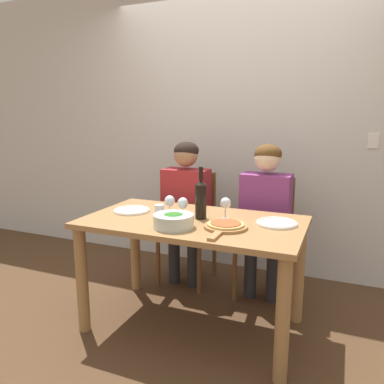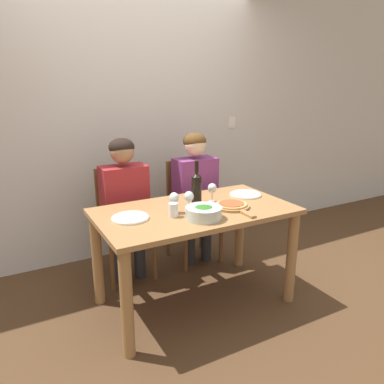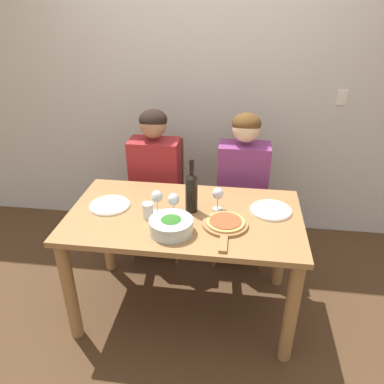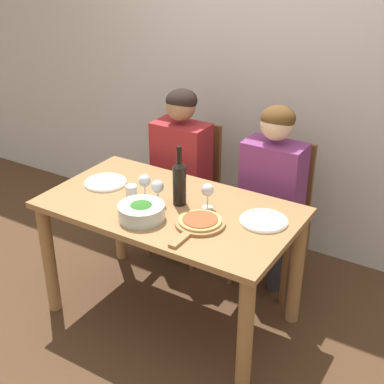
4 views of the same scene
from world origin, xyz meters
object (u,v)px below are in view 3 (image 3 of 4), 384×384
at_px(wine_glass_right, 218,195).
at_px(person_woman, 155,172).
at_px(person_man, 243,177).
at_px(water_tumbler, 148,211).
at_px(wine_glass_left, 157,198).
at_px(wine_glass_centre, 174,200).
at_px(pizza_on_board, 225,224).
at_px(chair_left, 159,192).
at_px(dinner_plate_left, 110,205).
at_px(broccoli_bowl, 171,225).
at_px(wine_bottle, 191,191).
at_px(dinner_plate_right, 271,210).
at_px(chair_right, 241,197).

bearing_deg(wine_glass_right, person_woman, 134.44).
xyz_separation_m(person_man, water_tumbler, (-0.57, -0.69, 0.07)).
height_order(wine_glass_left, wine_glass_centre, same).
relative_size(pizza_on_board, water_tumbler, 4.17).
height_order(person_man, pizza_on_board, person_man).
distance_m(chair_left, dinner_plate_left, 0.77).
relative_size(person_man, wine_glass_left, 8.21).
bearing_deg(pizza_on_board, person_woman, 128.89).
relative_size(broccoli_bowl, pizza_on_board, 0.62).
bearing_deg(wine_glass_centre, wine_bottle, 34.44).
relative_size(wine_glass_left, wine_glass_centre, 1.00).
height_order(chair_left, dinner_plate_right, chair_left).
bearing_deg(chair_right, water_tumbler, -125.12).
distance_m(wine_glass_right, water_tumbler, 0.44).
relative_size(person_man, pizza_on_board, 3.02).
bearing_deg(chair_left, wine_glass_centre, -70.69).
distance_m(chair_right, broccoli_bowl, 1.06).
xyz_separation_m(broccoli_bowl, dinner_plate_right, (0.58, 0.31, -0.03)).
distance_m(person_man, dinner_plate_right, 0.55).
relative_size(broccoli_bowl, wine_glass_left, 1.68).
distance_m(chair_left, water_tumbler, 0.87).
height_order(wine_bottle, wine_glass_left, wine_bottle).
distance_m(wine_bottle, pizza_on_board, 0.29).
height_order(chair_left, broccoli_bowl, chair_left).
distance_m(person_man, pizza_on_board, 0.73).
height_order(chair_left, chair_right, same).
bearing_deg(person_man, wine_glass_centre, -122.91).
xyz_separation_m(broccoli_bowl, water_tumbler, (-0.17, 0.13, 0.01)).
height_order(chair_left, pizza_on_board, chair_left).
bearing_deg(chair_left, water_tumbler, -81.85).
xyz_separation_m(person_woman, dinner_plate_left, (-0.16, -0.59, 0.03)).
bearing_deg(wine_bottle, chair_right, 65.34).
relative_size(dinner_plate_right, wine_glass_left, 1.72).
bearing_deg(wine_glass_left, wine_bottle, 13.13).
bearing_deg(chair_right, dinner_plate_right, -73.96).
bearing_deg(water_tumbler, chair_left, 98.15).
bearing_deg(pizza_on_board, dinner_plate_right, 37.19).
xyz_separation_m(wine_glass_right, water_tumbler, (-0.41, -0.16, -0.06)).
xyz_separation_m(chair_left, person_woman, (0.00, -0.11, 0.23)).
height_order(chair_right, broccoli_bowl, chair_right).
bearing_deg(pizza_on_board, water_tumbler, 175.77).
bearing_deg(person_man, dinner_plate_left, -144.96).
distance_m(dinner_plate_right, wine_glass_right, 0.35).
bearing_deg(water_tumbler, pizza_on_board, -4.23).
relative_size(chair_left, wine_glass_left, 6.35).
height_order(broccoli_bowl, water_tumbler, water_tumbler).
xyz_separation_m(wine_bottle, dinner_plate_left, (-0.53, -0.02, -0.13)).
xyz_separation_m(dinner_plate_right, water_tumbler, (-0.75, -0.18, 0.04)).
bearing_deg(chair_right, wine_glass_right, -103.45).
bearing_deg(person_woman, person_man, 0.00).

